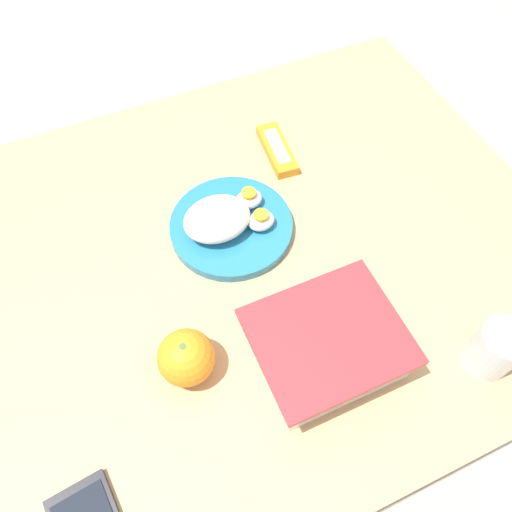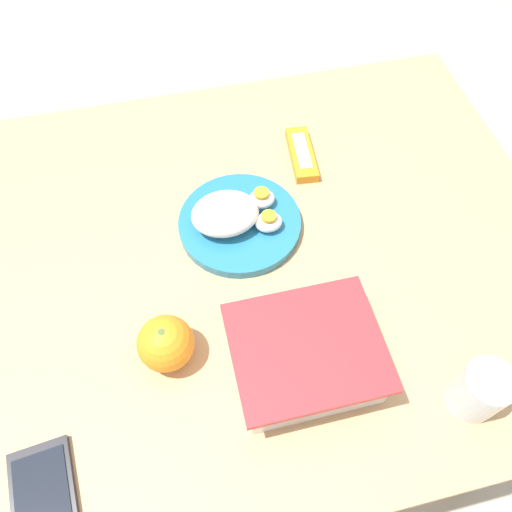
{
  "view_description": "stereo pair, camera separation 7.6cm",
  "coord_description": "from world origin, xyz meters",
  "px_view_note": "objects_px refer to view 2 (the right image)",
  "views": [
    {
      "loc": [
        0.17,
        0.41,
        1.41
      ],
      "look_at": [
        0.0,
        0.03,
        0.77
      ],
      "focal_mm": 35.0,
      "sensor_mm": 36.0,
      "label": 1
    },
    {
      "loc": [
        0.1,
        0.43,
        1.41
      ],
      "look_at": [
        0.0,
        0.03,
        0.77
      ],
      "focal_mm": 35.0,
      "sensor_mm": 36.0,
      "label": 2
    }
  ],
  "objects_px": {
    "rice_plate": "(236,219)",
    "cell_phone": "(44,505)",
    "food_container": "(305,357)",
    "candy_bar": "(302,154)",
    "orange_fruit": "(166,343)",
    "drinking_glass": "(480,391)"
  },
  "relations": [
    {
      "from": "rice_plate",
      "to": "cell_phone",
      "type": "relative_size",
      "value": 1.31
    },
    {
      "from": "cell_phone",
      "to": "food_container",
      "type": "bearing_deg",
      "value": -164.26
    },
    {
      "from": "candy_bar",
      "to": "food_container",
      "type": "bearing_deg",
      "value": 74.36
    },
    {
      "from": "orange_fruit",
      "to": "rice_plate",
      "type": "relative_size",
      "value": 0.39
    },
    {
      "from": "orange_fruit",
      "to": "candy_bar",
      "type": "relative_size",
      "value": 0.62
    },
    {
      "from": "food_container",
      "to": "drinking_glass",
      "type": "height_order",
      "value": "drinking_glass"
    },
    {
      "from": "food_container",
      "to": "candy_bar",
      "type": "xyz_separation_m",
      "value": [
        -0.11,
        -0.38,
        -0.02
      ]
    },
    {
      "from": "orange_fruit",
      "to": "candy_bar",
      "type": "xyz_separation_m",
      "value": [
        -0.29,
        -0.32,
        -0.03
      ]
    },
    {
      "from": "rice_plate",
      "to": "drinking_glass",
      "type": "distance_m",
      "value": 0.43
    },
    {
      "from": "food_container",
      "to": "candy_bar",
      "type": "bearing_deg",
      "value": -105.64
    },
    {
      "from": "food_container",
      "to": "orange_fruit",
      "type": "height_order",
      "value": "orange_fruit"
    },
    {
      "from": "rice_plate",
      "to": "candy_bar",
      "type": "bearing_deg",
      "value": -139.49
    },
    {
      "from": "food_container",
      "to": "cell_phone",
      "type": "relative_size",
      "value": 1.28
    },
    {
      "from": "rice_plate",
      "to": "drinking_glass",
      "type": "xyz_separation_m",
      "value": [
        -0.25,
        0.35,
        0.02
      ]
    },
    {
      "from": "orange_fruit",
      "to": "rice_plate",
      "type": "height_order",
      "value": "orange_fruit"
    },
    {
      "from": "candy_bar",
      "to": "rice_plate",
      "type": "bearing_deg",
      "value": 40.51
    },
    {
      "from": "food_container",
      "to": "drinking_glass",
      "type": "distance_m",
      "value": 0.23
    },
    {
      "from": "rice_plate",
      "to": "candy_bar",
      "type": "distance_m",
      "value": 0.2
    },
    {
      "from": "candy_bar",
      "to": "drinking_glass",
      "type": "bearing_deg",
      "value": 101.49
    },
    {
      "from": "candy_bar",
      "to": "cell_phone",
      "type": "relative_size",
      "value": 0.82
    },
    {
      "from": "orange_fruit",
      "to": "food_container",
      "type": "bearing_deg",
      "value": 161.76
    },
    {
      "from": "cell_phone",
      "to": "drinking_glass",
      "type": "relative_size",
      "value": 1.87
    }
  ]
}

